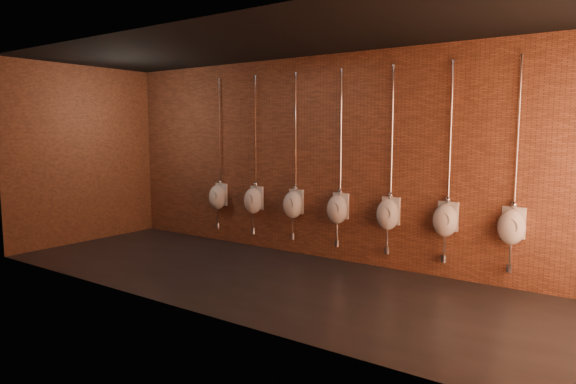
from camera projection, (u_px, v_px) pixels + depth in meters
name	position (u px, v px, depth m)	size (l,w,h in m)	color
ground	(268.00, 279.00, 7.06)	(8.50, 8.50, 0.00)	black
room_shell	(267.00, 132.00, 6.82)	(8.54, 3.04, 3.22)	black
urinal_0	(218.00, 196.00, 9.37)	(0.37, 0.33, 2.71)	white
urinal_1	(253.00, 199.00, 8.88)	(0.37, 0.33, 2.71)	white
urinal_2	(293.00, 203.00, 8.39)	(0.37, 0.33, 2.71)	white
urinal_3	(338.00, 208.00, 7.91)	(0.37, 0.33, 2.71)	white
urinal_4	(388.00, 213.00, 7.42)	(0.37, 0.33, 2.71)	white
urinal_5	(446.00, 219.00, 6.94)	(0.37, 0.33, 2.71)	white
urinal_6	(512.00, 225.00, 6.45)	(0.37, 0.33, 2.71)	white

